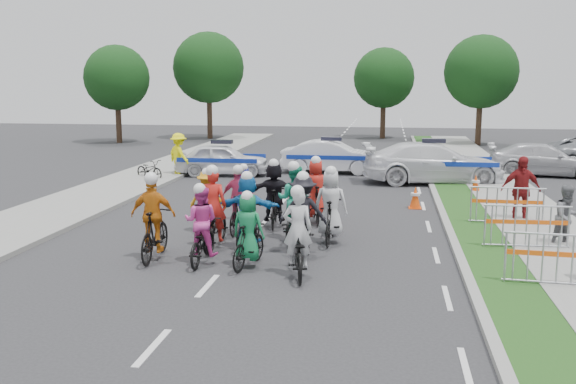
% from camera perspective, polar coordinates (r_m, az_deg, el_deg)
% --- Properties ---
extents(ground, '(90.00, 90.00, 0.00)m').
position_cam_1_polar(ground, '(12.84, -7.16, -8.29)').
color(ground, '#28282B').
rests_on(ground, ground).
extents(curb_right, '(0.20, 60.00, 0.12)m').
position_cam_1_polar(curb_right, '(17.25, 14.24, -3.61)').
color(curb_right, gray).
rests_on(curb_right, ground).
extents(grass_strip, '(1.20, 60.00, 0.11)m').
position_cam_1_polar(grass_strip, '(17.33, 16.54, -3.67)').
color(grass_strip, '#1B4A17').
rests_on(grass_strip, ground).
extents(sidewalk_right, '(2.40, 60.00, 0.13)m').
position_cam_1_polar(sidewalk_right, '(17.66, 22.35, -3.72)').
color(sidewalk_right, gray).
rests_on(sidewalk_right, ground).
extents(sidewalk_left, '(3.00, 60.00, 0.13)m').
position_cam_1_polar(sidewalk_left, '(19.84, -21.38, -2.23)').
color(sidewalk_left, gray).
rests_on(sidewalk_left, ground).
extents(rider_0, '(0.99, 1.97, 1.92)m').
position_cam_1_polar(rider_0, '(13.24, 0.89, -4.81)').
color(rider_0, black).
rests_on(rider_0, ground).
extents(rider_1, '(0.79, 1.67, 1.69)m').
position_cam_1_polar(rider_1, '(13.85, -3.55, -4.03)').
color(rider_1, black).
rests_on(rider_1, ground).
extents(rider_2, '(0.76, 1.77, 1.80)m').
position_cam_1_polar(rider_2, '(14.28, -7.68, -3.64)').
color(rider_2, black).
rests_on(rider_2, ground).
extents(rider_3, '(1.03, 1.94, 2.01)m').
position_cam_1_polar(rider_3, '(14.70, -11.82, -3.00)').
color(rider_3, black).
rests_on(rider_3, ground).
extents(rider_4, '(1.15, 1.98, 1.97)m').
position_cam_1_polar(rider_4, '(14.82, 1.36, -2.72)').
color(rider_4, black).
rests_on(rider_4, ground).
extents(rider_5, '(1.54, 1.84, 1.89)m').
position_cam_1_polar(rider_5, '(15.36, -3.57, -2.15)').
color(rider_5, black).
rests_on(rider_5, ground).
extents(rider_6, '(0.72, 2.00, 2.03)m').
position_cam_1_polar(rider_6, '(15.54, -6.59, -2.53)').
color(rider_6, black).
rests_on(rider_6, ground).
extents(rider_7, '(0.83, 1.86, 1.94)m').
position_cam_1_polar(rider_7, '(15.91, 3.83, -1.88)').
color(rider_7, black).
rests_on(rider_7, ground).
extents(rider_8, '(0.87, 2.01, 2.02)m').
position_cam_1_polar(rider_8, '(16.24, 0.54, -1.66)').
color(rider_8, black).
rests_on(rider_8, ground).
extents(rider_9, '(0.94, 1.76, 1.83)m').
position_cam_1_polar(rider_9, '(16.99, -4.38, -1.30)').
color(rider_9, black).
rests_on(rider_9, ground).
extents(rider_10, '(0.98, 1.72, 1.74)m').
position_cam_1_polar(rider_10, '(17.11, -7.12, -1.35)').
color(rider_10, black).
rests_on(rider_10, ground).
extents(rider_11, '(1.55, 1.85, 1.90)m').
position_cam_1_polar(rider_11, '(17.63, -1.23, -0.56)').
color(rider_11, black).
rests_on(rider_11, ground).
extents(rider_12, '(0.84, 1.71, 1.67)m').
position_cam_1_polar(rider_12, '(18.49, -3.87, -0.85)').
color(rider_12, black).
rests_on(rider_12, ground).
extents(rider_13, '(0.89, 1.89, 1.92)m').
position_cam_1_polar(rider_13, '(18.18, 2.50, -0.42)').
color(rider_13, black).
rests_on(rider_13, ground).
extents(police_car_0, '(4.15, 2.11, 1.36)m').
position_cam_1_polar(police_car_0, '(27.55, -5.86, 2.90)').
color(police_car_0, white).
rests_on(police_car_0, ground).
extents(police_car_1, '(4.34, 1.59, 1.42)m').
position_cam_1_polar(police_car_1, '(28.16, 3.87, 3.15)').
color(police_car_1, white).
rests_on(police_car_1, ground).
extents(police_car_2, '(5.77, 2.97, 1.60)m').
position_cam_1_polar(police_car_2, '(25.91, 12.76, 2.54)').
color(police_car_2, white).
rests_on(police_car_2, ground).
extents(civilian_sedan, '(4.83, 2.38, 1.35)m').
position_cam_1_polar(civilian_sedan, '(29.40, 21.81, 2.68)').
color(civilian_sedan, '#BCBCC2').
rests_on(civilian_sedan, ground).
extents(spectator_1, '(0.91, 0.81, 1.55)m').
position_cam_1_polar(spectator_1, '(16.69, 23.59, -2.06)').
color(spectator_1, slate).
rests_on(spectator_1, ground).
extents(spectator_2, '(1.18, 0.62, 1.91)m').
position_cam_1_polar(spectator_2, '(19.24, 19.98, 0.20)').
color(spectator_2, maroon).
rests_on(spectator_2, ground).
extents(marshal_hiviz, '(1.36, 1.27, 1.84)m').
position_cam_1_polar(marshal_hiviz, '(27.33, -9.68, 3.27)').
color(marshal_hiviz, '#FFF90D').
rests_on(marshal_hiviz, ground).
extents(barrier_0, '(2.03, 0.64, 1.12)m').
position_cam_1_polar(barrier_0, '(13.37, 22.82, -5.77)').
color(barrier_0, '#A5A8AD').
rests_on(barrier_0, ground).
extents(barrier_1, '(2.02, 0.60, 1.12)m').
position_cam_1_polar(barrier_1, '(16.09, 20.42, -3.06)').
color(barrier_1, '#A5A8AD').
rests_on(barrier_1, ground).
extents(barrier_2, '(2.01, 0.55, 1.12)m').
position_cam_1_polar(barrier_2, '(18.60, 18.86, -1.29)').
color(barrier_2, '#A5A8AD').
rests_on(barrier_2, ground).
extents(cone_0, '(0.40, 0.40, 0.70)m').
position_cam_1_polar(cone_0, '(20.67, 11.24, -0.49)').
color(cone_0, '#F24C0C').
rests_on(cone_0, ground).
extents(cone_1, '(0.40, 0.40, 0.70)m').
position_cam_1_polar(cone_1, '(23.82, 16.33, 0.65)').
color(cone_1, '#F24C0C').
rests_on(cone_1, ground).
extents(parked_bike, '(1.61, 1.25, 0.81)m').
position_cam_1_polar(parked_bike, '(26.86, -12.22, 1.96)').
color(parked_bike, black).
rests_on(parked_bike, ground).
extents(tree_0, '(4.20, 4.20, 6.30)m').
position_cam_1_polar(tree_0, '(43.38, -14.99, 9.78)').
color(tree_0, '#382619').
rests_on(tree_0, ground).
extents(tree_1, '(4.55, 4.55, 6.82)m').
position_cam_1_polar(tree_1, '(42.09, 16.80, 10.18)').
color(tree_1, '#382619').
rests_on(tree_1, ground).
extents(tree_3, '(4.90, 4.90, 7.35)m').
position_cam_1_polar(tree_3, '(45.46, -7.07, 10.90)').
color(tree_3, '#382619').
rests_on(tree_3, ground).
extents(tree_4, '(4.20, 4.20, 6.30)m').
position_cam_1_polar(tree_4, '(45.72, 8.52, 9.98)').
color(tree_4, '#382619').
rests_on(tree_4, ground).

